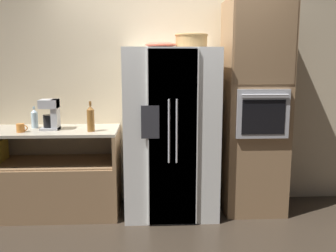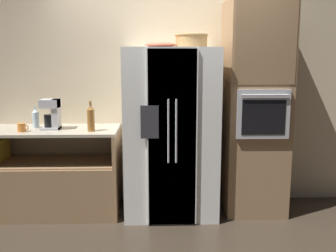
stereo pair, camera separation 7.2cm
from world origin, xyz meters
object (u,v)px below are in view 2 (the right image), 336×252
object	(u,v)px
wicker_basket	(191,40)
bottle_tall	(91,118)
fruit_bowl	(161,45)
coffee_maker	(52,113)
refrigerator	(171,133)
wall_oven	(255,108)
mug	(22,127)
bottle_short	(36,118)

from	to	relation	value
wicker_basket	bottle_tall	distance (m)	1.31
fruit_bowl	coffee_maker	xyz separation A→B (m)	(-1.16, 0.10, -0.71)
coffee_maker	wicker_basket	bearing A→B (deg)	-3.86
wicker_basket	refrigerator	bearing A→B (deg)	161.74
wall_oven	coffee_maker	bearing A→B (deg)	-179.41
bottle_tall	coffee_maker	distance (m)	0.45
fruit_bowl	mug	distance (m)	1.66
wicker_basket	mug	bearing A→B (deg)	-178.71
coffee_maker	bottle_tall	bearing A→B (deg)	-16.86
wall_oven	bottle_tall	size ratio (longest dim) A/B	7.33
bottle_short	wall_oven	bearing A→B (deg)	-1.96
wicker_basket	coffee_maker	bearing A→B (deg)	176.14
bottle_short	coffee_maker	bearing A→B (deg)	-26.30
refrigerator	wall_oven	xyz separation A→B (m)	(0.92, 0.05, 0.25)
wicker_basket	bottle_tall	world-z (taller)	wicker_basket
wall_oven	fruit_bowl	size ratio (longest dim) A/B	7.27
wall_oven	mug	world-z (taller)	wall_oven
bottle_tall	mug	bearing A→B (deg)	-179.36
refrigerator	coffee_maker	distance (m)	1.28
wicker_basket	bottle_short	bearing A→B (deg)	173.11
wall_oven	wicker_basket	distance (m)	1.02
refrigerator	wall_oven	size ratio (longest dim) A/B	0.78
mug	coffee_maker	size ratio (longest dim) A/B	0.36
wicker_basket	bottle_short	xyz separation A→B (m)	(-1.68, 0.20, -0.82)
fruit_bowl	mug	size ratio (longest dim) A/B	2.75
bottle_short	fruit_bowl	bearing A→B (deg)	-8.64
wicker_basket	bottle_short	distance (m)	1.88
bottle_short	mug	size ratio (longest dim) A/B	2.05
wall_oven	fruit_bowl	bearing A→B (deg)	-172.98
bottle_short	coffee_maker	world-z (taller)	coffee_maker
bottle_short	mug	xyz separation A→B (m)	(-0.07, -0.24, -0.06)
refrigerator	wicker_basket	size ratio (longest dim) A/B	5.30
fruit_bowl	bottle_short	xyz separation A→B (m)	(-1.37, 0.21, -0.78)
refrigerator	wicker_basket	distance (m)	0.99
coffee_maker	bottle_short	bearing A→B (deg)	153.70
wicker_basket	fruit_bowl	world-z (taller)	wicker_basket
refrigerator	bottle_tall	size ratio (longest dim) A/B	5.73
mug	bottle_tall	bearing A→B (deg)	0.64
wall_oven	wicker_basket	size ratio (longest dim) A/B	6.79
refrigerator	bottle_tall	world-z (taller)	refrigerator
fruit_bowl	bottle_tall	bearing A→B (deg)	-177.87
bottle_tall	refrigerator	bearing A→B (deg)	6.83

